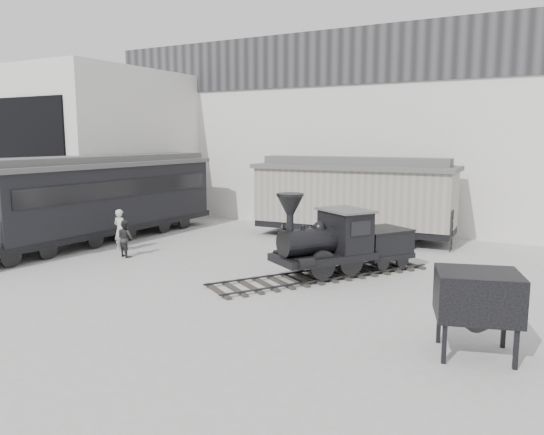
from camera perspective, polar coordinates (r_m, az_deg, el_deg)
The scene contains 9 objects.
ground at distance 17.97m, azimuth -5.50°, elevation -8.07°, with size 90.00×90.00×0.00m, color #9E9E9B.
north_wall at distance 30.76m, azimuth 10.46°, elevation 9.23°, with size 34.00×2.51×11.00m.
west_pavilion at distance 34.23m, azimuth -16.43°, elevation 7.17°, with size 7.00×12.11×9.00m.
locomotive at distance 20.02m, azimuth 7.13°, elevation -2.97°, with size 6.43×8.44×3.12m.
boxcar at distance 27.20m, azimuth 8.72°, elevation 2.27°, with size 10.33×3.65×4.18m.
passenger_coach at distance 27.77m, azimuth -17.74°, elevation 2.06°, with size 3.57×14.82×3.94m.
visitor_a at distance 25.23m, azimuth -16.01°, elevation -1.29°, with size 0.70×0.46×1.91m, color silver.
visitor_b at distance 23.89m, azimuth -15.49°, elevation -2.17°, with size 0.79×0.61×1.62m, color #2A2A2A.
coal_hopper at distance 13.50m, azimuth 21.19°, elevation -8.39°, with size 2.24×2.01×2.04m.
Camera 1 is at (9.75, -14.19, 5.14)m, focal length 35.00 mm.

